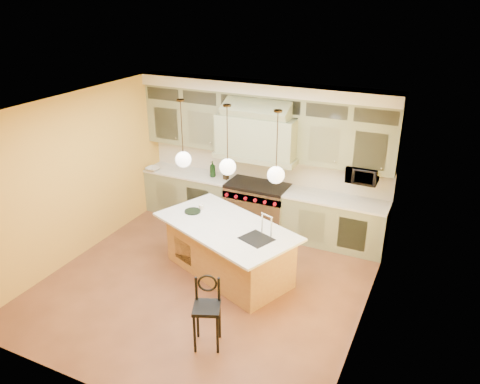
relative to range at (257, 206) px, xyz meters
The scene contains 18 objects.
floor 2.20m from the range, 90.00° to the right, with size 5.00×5.00×0.00m, color brown.
ceiling 3.23m from the range, 90.00° to the right, with size 5.00×5.00×0.00m, color white.
wall_back 1.03m from the range, 90.00° to the left, with size 5.00×5.00×0.00m, color gold.
wall_front 4.74m from the range, 90.00° to the right, with size 5.00×5.00×0.00m, color gold.
wall_left 3.43m from the range, 139.39° to the right, with size 5.00×5.00×0.00m, color gold.
wall_right 3.43m from the range, 40.61° to the right, with size 5.00×5.00×0.00m, color gold.
back_cabinetry 0.95m from the range, 90.00° to the left, with size 5.00×0.77×2.90m.
range is the anchor object (origin of this frame).
kitchen_island 1.71m from the range, 83.04° to the right, with size 2.68×2.07×1.35m.
counter_stool 3.45m from the range, 77.89° to the right, with size 0.46×0.46×1.02m.
microwave 2.18m from the range, ahead, with size 0.54×0.37×0.30m, color black.
oil_bottle_a 1.18m from the range, behind, with size 0.13×0.13×0.34m, color black.
oil_bottle_b 0.89m from the range, behind, with size 0.09×0.09×0.20m, color black.
fruit_bowl 2.36m from the range, behind, with size 0.29×0.29×0.07m, color silver.
cup 1.54m from the range, 109.05° to the right, with size 0.09×0.09×0.09m, color white.
pendant_left 2.32m from the range, 109.41° to the right, with size 0.26×0.26×1.11m.
pendant_center 2.25m from the range, 83.16° to the right, with size 0.26×0.26×1.11m.
pendant_right 2.45m from the range, 59.36° to the right, with size 0.26×0.26×1.11m.
Camera 1 is at (3.27, -5.60, 4.45)m, focal length 35.00 mm.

